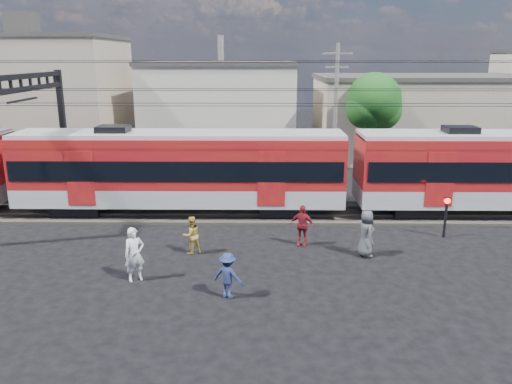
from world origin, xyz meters
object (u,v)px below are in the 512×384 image
pedestrian_a (134,254)px  crossing_signal (446,210)px  commuter_train (185,168)px  pedestrian_c (228,276)px

pedestrian_a → crossing_signal: bearing=-9.3°
commuter_train → crossing_signal: (11.88, -3.21, -1.12)m
commuter_train → crossing_signal: size_ratio=27.27×
crossing_signal → pedestrian_c: bearing=-147.6°
pedestrian_c → crossing_signal: (9.15, 5.81, 0.50)m
commuter_train → pedestrian_c: (2.73, -9.02, -1.62)m
crossing_signal → commuter_train: bearing=164.9°
commuter_train → pedestrian_c: 9.56m
pedestrian_a → crossing_signal: pedestrian_a is taller
commuter_train → pedestrian_a: bearing=-94.9°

